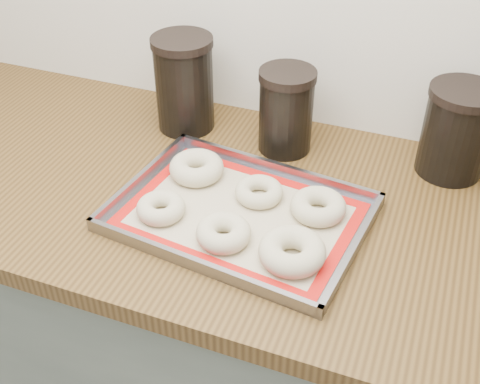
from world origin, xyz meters
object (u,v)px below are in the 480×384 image
at_px(canister_mid, 286,111).
at_px(bagel_front_left, 161,208).
at_px(canister_left, 184,83).
at_px(bagel_front_right, 292,251).
at_px(bagel_front_mid, 224,233).
at_px(bagel_back_right, 318,206).
at_px(canister_right, 457,131).
at_px(bagel_back_left, 197,168).
at_px(baking_tray, 240,214).
at_px(bagel_back_mid, 259,192).

bearing_deg(canister_mid, bagel_front_left, -115.12).
bearing_deg(bagel_front_left, canister_left, 106.58).
relative_size(bagel_front_left, bagel_front_right, 0.79).
relative_size(bagel_front_mid, bagel_back_right, 0.94).
xyz_separation_m(bagel_front_mid, canister_right, (0.35, 0.37, 0.07)).
height_order(bagel_back_right, canister_right, canister_right).
relative_size(bagel_front_left, bagel_front_mid, 0.93).
distance_m(bagel_back_left, canister_right, 0.53).
bearing_deg(bagel_front_mid, bagel_front_right, -2.24).
distance_m(bagel_front_mid, bagel_back_left, 0.21).
xyz_separation_m(baking_tray, bagel_front_mid, (-0.00, -0.08, 0.02)).
height_order(bagel_front_mid, bagel_back_mid, bagel_front_mid).
height_order(bagel_back_mid, canister_right, canister_right).
bearing_deg(canister_right, bagel_back_left, -156.31).
distance_m(bagel_back_right, canister_right, 0.33).
xyz_separation_m(bagel_back_mid, canister_right, (0.33, 0.24, 0.08)).
xyz_separation_m(baking_tray, bagel_back_left, (-0.13, 0.09, 0.02)).
xyz_separation_m(bagel_back_right, canister_right, (0.22, 0.24, 0.07)).
height_order(bagel_back_mid, bagel_back_right, bagel_back_right).
bearing_deg(bagel_front_mid, bagel_front_left, 169.58).
relative_size(bagel_front_mid, canister_left, 0.46).
bearing_deg(bagel_back_left, bagel_front_right, -33.65).
bearing_deg(bagel_back_left, baking_tray, -34.33).
bearing_deg(bagel_front_left, bagel_back_mid, 36.29).
height_order(bagel_front_left, canister_mid, canister_mid).
height_order(bagel_front_mid, bagel_back_left, bagel_back_left).
height_order(bagel_front_right, canister_right, canister_right).
bearing_deg(bagel_front_mid, bagel_back_left, 127.44).
relative_size(baking_tray, canister_left, 2.30).
xyz_separation_m(bagel_front_mid, canister_mid, (0.01, 0.33, 0.07)).
distance_m(bagel_back_left, bagel_back_right, 0.27).
xyz_separation_m(bagel_back_left, canister_right, (0.48, 0.21, 0.07)).
height_order(bagel_back_right, canister_left, canister_left).
xyz_separation_m(bagel_front_left, canister_right, (0.49, 0.35, 0.07)).
bearing_deg(bagel_back_mid, bagel_front_right, -52.54).
xyz_separation_m(bagel_front_mid, bagel_front_right, (0.13, -0.01, 0.00)).
distance_m(bagel_front_mid, bagel_back_mid, 0.14).
distance_m(bagel_front_left, canister_mid, 0.35).
xyz_separation_m(bagel_front_left, bagel_front_right, (0.27, -0.03, 0.00)).
distance_m(bagel_back_left, canister_left, 0.22).
height_order(bagel_front_right, bagel_back_right, bagel_front_right).
distance_m(bagel_front_left, bagel_back_right, 0.30).
bearing_deg(bagel_back_left, bagel_back_right, -6.87).
bearing_deg(baking_tray, canister_mid, 88.63).
distance_m(baking_tray, canister_left, 0.37).
bearing_deg(canister_left, canister_mid, -2.06).
distance_m(baking_tray, bagel_back_right, 0.15).
bearing_deg(bagel_back_mid, baking_tray, -104.41).
distance_m(bagel_front_right, canister_left, 0.51).
bearing_deg(canister_mid, bagel_front_right, -70.53).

